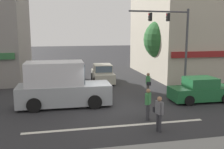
% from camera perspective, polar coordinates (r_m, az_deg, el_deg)
% --- Properties ---
extents(ground_plane, '(120.00, 120.00, 0.00)m').
position_cam_1_polar(ground_plane, '(16.24, -1.70, -6.87)').
color(ground_plane, '#2B2B2D').
extents(lane_marking_stripe, '(9.00, 0.24, 0.01)m').
position_cam_1_polar(lane_marking_stripe, '(13.00, 1.18, -11.18)').
color(lane_marking_stripe, silver).
rests_on(lane_marking_stripe, ground).
extents(building_right_corner, '(10.11, 11.28, 10.58)m').
position_cam_1_polar(building_right_corner, '(29.00, 17.05, 10.62)').
color(building_right_corner, '#B7AD99').
rests_on(building_right_corner, ground).
extents(street_tree, '(4.00, 4.00, 5.72)m').
position_cam_1_polar(street_tree, '(25.28, 11.42, 7.46)').
color(street_tree, '#4C3823').
rests_on(street_tree, ground).
extents(traffic_light_mast, '(4.88, 0.52, 6.20)m').
position_cam_1_polar(traffic_light_mast, '(20.66, 13.70, 8.19)').
color(traffic_light_mast, '#47474C').
rests_on(traffic_light_mast, ground).
extents(box_truck_crossing_leftbound, '(5.64, 2.32, 2.75)m').
position_cam_1_polar(box_truck_crossing_leftbound, '(16.24, -11.08, -2.49)').
color(box_truck_crossing_leftbound, '#999EA3').
rests_on(box_truck_crossing_leftbound, ground).
extents(sedan_crossing_rightbound, '(2.05, 4.19, 1.58)m').
position_cam_1_polar(sedan_crossing_rightbound, '(23.44, -2.05, 0.10)').
color(sedan_crossing_rightbound, '#B7B29E').
rests_on(sedan_crossing_rightbound, ground).
extents(sedan_crossing_center, '(4.12, 1.93, 1.58)m').
position_cam_1_polar(sedan_crossing_center, '(18.13, 18.81, -3.31)').
color(sedan_crossing_center, '#1E6033').
rests_on(sedan_crossing_center, ground).
extents(pedestrian_foreground_with_bag, '(0.33, 0.69, 1.67)m').
position_cam_1_polar(pedestrian_foreground_with_bag, '(12.25, 10.17, -7.96)').
color(pedestrian_foreground_with_bag, '#333338').
rests_on(pedestrian_foreground_with_bag, ground).
extents(pedestrian_mid_crossing, '(0.39, 0.47, 1.67)m').
position_cam_1_polar(pedestrian_mid_crossing, '(13.67, 7.84, -6.03)').
color(pedestrian_mid_crossing, '#333338').
rests_on(pedestrian_mid_crossing, ground).
extents(pedestrian_far_side, '(0.33, 0.67, 1.67)m').
position_cam_1_polar(pedestrian_far_side, '(18.46, 7.86, -1.87)').
color(pedestrian_far_side, '#4C4742').
rests_on(pedestrian_far_side, ground).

